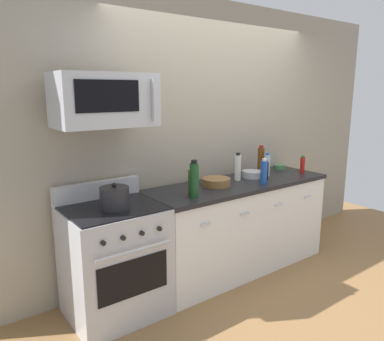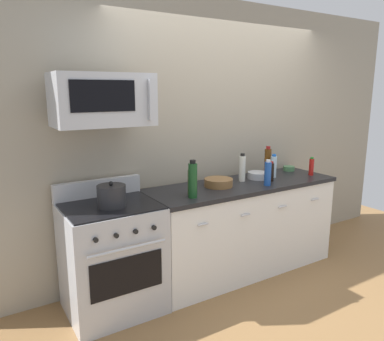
{
  "view_description": "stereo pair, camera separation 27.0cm",
  "coord_description": "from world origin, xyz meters",
  "views": [
    {
      "loc": [
        -2.54,
        -2.63,
        1.83
      ],
      "look_at": [
        -0.63,
        -0.05,
        1.13
      ],
      "focal_mm": 34.89,
      "sensor_mm": 36.0,
      "label": 1
    },
    {
      "loc": [
        -2.32,
        -2.78,
        1.83
      ],
      "look_at": [
        -0.63,
        -0.05,
        1.13
      ],
      "focal_mm": 34.89,
      "sensor_mm": 36.0,
      "label": 2
    }
  ],
  "objects": [
    {
      "name": "bottle_soda_blue",
      "position": [
        0.14,
        -0.19,
        1.04
      ],
      "size": [
        0.07,
        0.07,
        0.25
      ],
      "color": "#1E4CA5",
      "rests_on": "countertop_slab"
    },
    {
      "name": "counter_unit",
      "position": [
        0.0,
        -0.0,
        0.46
      ],
      "size": [
        2.0,
        0.66,
        0.92
      ],
      "color": "white",
      "rests_on": "ground_plane"
    },
    {
      "name": "ground_plane",
      "position": [
        0.0,
        0.0,
        0.0
      ],
      "size": [
        6.11,
        6.11,
        0.0
      ],
      "primitive_type": "plane",
      "color": "olive"
    },
    {
      "name": "microwave",
      "position": [
        -1.37,
        0.05,
        1.75
      ],
      "size": [
        0.74,
        0.44,
        0.4
      ],
      "color": "#B7BABF"
    },
    {
      "name": "bottle_vinegar_white",
      "position": [
        0.04,
        0.07,
        1.05
      ],
      "size": [
        0.07,
        0.07,
        0.28
      ],
      "color": "silver",
      "rests_on": "countertop_slab"
    },
    {
      "name": "bottle_wine_green",
      "position": [
        -0.69,
        -0.17,
        1.08
      ],
      "size": [
        0.08,
        0.08,
        0.33
      ],
      "color": "#19471E",
      "rests_on": "countertop_slab"
    },
    {
      "name": "range_oven",
      "position": [
        -1.37,
        0.0,
        0.47
      ],
      "size": [
        0.76,
        0.69,
        1.07
      ],
      "color": "#B7BABF",
      "rests_on": "ground_plane"
    },
    {
      "name": "bottle_olive_oil",
      "position": [
        -0.66,
        -0.08,
        1.04
      ],
      "size": [
        0.06,
        0.06,
        0.24
      ],
      "color": "#385114",
      "rests_on": "countertop_slab"
    },
    {
      "name": "bottle_water_clear",
      "position": [
        0.43,
        0.03,
        1.04
      ],
      "size": [
        0.06,
        0.06,
        0.25
      ],
      "color": "silver",
      "rests_on": "countertop_slab"
    },
    {
      "name": "bowl_wooden_salad",
      "position": [
        -0.28,
        0.03,
        0.96
      ],
      "size": [
        0.27,
        0.27,
        0.08
      ],
      "color": "brown",
      "rests_on": "countertop_slab"
    },
    {
      "name": "bottle_hot_sauce_red",
      "position": [
        0.85,
        -0.11,
        1.01
      ],
      "size": [
        0.05,
        0.05,
        0.2
      ],
      "color": "#B21914",
      "rests_on": "countertop_slab"
    },
    {
      "name": "bottle_soy_sauce_dark",
      "position": [
        0.29,
        -0.08,
        1.02
      ],
      "size": [
        0.05,
        0.05,
        0.2
      ],
      "color": "black",
      "rests_on": "countertop_slab"
    },
    {
      "name": "bottle_wine_amber",
      "position": [
        0.43,
        0.12,
        1.07
      ],
      "size": [
        0.07,
        0.07,
        0.32
      ],
      "color": "#59330F",
      "rests_on": "countertop_slab"
    },
    {
      "name": "stockpot",
      "position": [
        -1.37,
        -0.05,
        1.01
      ],
      "size": [
        0.23,
        0.23,
        0.21
      ],
      "color": "#262628",
      "rests_on": "range_oven"
    },
    {
      "name": "back_wall",
      "position": [
        0.0,
        0.41,
        1.35
      ],
      "size": [
        5.09,
        0.1,
        2.7
      ],
      "primitive_type": "cube",
      "color": "#9E937F",
      "rests_on": "ground_plane"
    },
    {
      "name": "bowl_steel_prep",
      "position": [
        0.25,
        0.07,
        0.96
      ],
      "size": [
        0.22,
        0.22,
        0.07
      ],
      "color": "#B2B5BA",
      "rests_on": "countertop_slab"
    },
    {
      "name": "bowl_green_glaze",
      "position": [
        0.82,
        0.18,
        0.95
      ],
      "size": [
        0.13,
        0.13,
        0.05
      ],
      "color": "#477A4C",
      "rests_on": "countertop_slab"
    }
  ]
}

